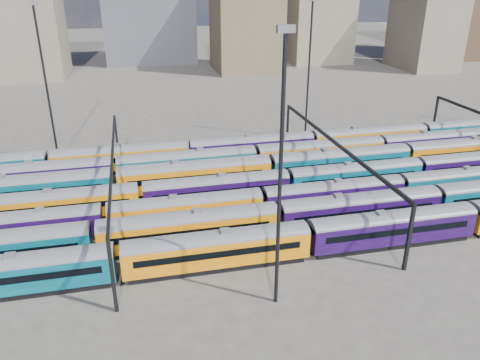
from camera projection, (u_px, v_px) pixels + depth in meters
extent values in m
plane|color=#423D38|center=(264.00, 199.00, 66.03)|extent=(500.00, 500.00, 0.00)
cube|color=black|center=(13.00, 291.00, 46.29)|extent=(18.98, 2.46, 0.70)
cube|color=#05404E|center=(10.00, 276.00, 45.57)|extent=(19.98, 2.90, 2.90)
cylinder|color=#4C4C51|center=(7.00, 263.00, 44.99)|extent=(19.98, 2.90, 2.90)
cube|color=black|center=(6.00, 281.00, 44.12)|extent=(17.58, 0.06, 0.75)
cube|color=black|center=(12.00, 264.00, 46.74)|extent=(17.58, 0.06, 0.75)
cube|color=slate|center=(5.00, 256.00, 44.68)|extent=(1.00, 0.90, 0.35)
cube|color=black|center=(217.00, 264.00, 50.54)|extent=(18.98, 2.46, 0.70)
cube|color=#BE6C07|center=(217.00, 250.00, 49.82)|extent=(19.98, 2.90, 2.90)
cylinder|color=#4C4C51|center=(217.00, 238.00, 49.24)|extent=(19.98, 2.90, 2.90)
cube|color=black|center=(220.00, 255.00, 48.37)|extent=(17.58, 0.06, 0.75)
cube|color=black|center=(215.00, 240.00, 51.00)|extent=(17.58, 0.06, 0.75)
cube|color=slate|center=(217.00, 232.00, 48.93)|extent=(1.00, 0.90, 0.35)
cube|color=black|center=(390.00, 242.00, 54.80)|extent=(18.98, 2.46, 0.70)
cube|color=#180633|center=(392.00, 228.00, 54.08)|extent=(19.98, 2.90, 2.90)
cylinder|color=#4C4C51|center=(394.00, 217.00, 53.50)|extent=(19.98, 2.90, 2.90)
cube|color=black|center=(399.00, 232.00, 52.63)|extent=(17.58, 0.06, 0.75)
cube|color=black|center=(386.00, 220.00, 55.25)|extent=(17.58, 0.06, 0.75)
cube|color=slate|center=(394.00, 211.00, 53.19)|extent=(1.00, 0.90, 0.35)
cube|color=black|center=(191.00, 243.00, 54.53)|extent=(19.59, 2.54, 0.72)
cube|color=#BE6C07|center=(190.00, 229.00, 53.79)|extent=(20.62, 2.99, 2.99)
cylinder|color=#4C4C51|center=(189.00, 218.00, 53.19)|extent=(20.62, 2.99, 2.99)
cube|color=black|center=(191.00, 233.00, 52.30)|extent=(18.15, 0.06, 0.77)
cube|color=black|center=(188.00, 220.00, 55.00)|extent=(18.15, 0.06, 0.77)
cube|color=slate|center=(189.00, 211.00, 52.87)|extent=(1.03, 0.93, 0.36)
cube|color=black|center=(358.00, 223.00, 58.92)|extent=(19.59, 2.54, 0.72)
cube|color=#180633|center=(359.00, 210.00, 58.18)|extent=(20.62, 2.99, 2.99)
cylinder|color=#4C4C51|center=(361.00, 199.00, 57.58)|extent=(20.62, 2.99, 2.99)
cube|color=black|center=(365.00, 213.00, 56.68)|extent=(18.15, 0.06, 0.77)
cube|color=black|center=(354.00, 202.00, 59.39)|extent=(18.15, 0.06, 0.77)
cube|color=slate|center=(361.00, 193.00, 57.26)|extent=(1.03, 0.93, 0.36)
cube|color=black|center=(20.00, 241.00, 54.97)|extent=(18.16, 2.36, 0.67)
cube|color=#180633|center=(17.00, 228.00, 54.28)|extent=(19.12, 2.77, 2.77)
cylinder|color=#4C4C51|center=(15.00, 218.00, 53.73)|extent=(19.12, 2.77, 2.77)
cube|color=black|center=(14.00, 232.00, 52.90)|extent=(16.83, 0.06, 0.72)
cube|color=black|center=(19.00, 220.00, 55.41)|extent=(16.83, 0.06, 0.72)
cube|color=slate|center=(13.00, 212.00, 53.43)|extent=(0.96, 0.86, 0.33)
cube|color=black|center=(187.00, 223.00, 59.05)|extent=(18.16, 2.36, 0.67)
cube|color=#BE6C07|center=(186.00, 211.00, 58.36)|extent=(19.12, 2.77, 2.77)
cylinder|color=#4C4C51|center=(186.00, 201.00, 57.80)|extent=(19.12, 2.77, 2.77)
cube|color=black|center=(188.00, 213.00, 56.97)|extent=(16.83, 0.06, 0.72)
cube|color=black|center=(185.00, 203.00, 59.48)|extent=(16.83, 0.06, 0.72)
cube|color=slate|center=(185.00, 195.00, 57.51)|extent=(0.96, 0.86, 0.33)
cube|color=black|center=(332.00, 207.00, 63.12)|extent=(18.16, 2.36, 0.67)
cube|color=#180633|center=(333.00, 195.00, 62.43)|extent=(19.12, 2.77, 2.77)
cylinder|color=#4C4C51|center=(334.00, 186.00, 61.88)|extent=(19.12, 2.77, 2.77)
cube|color=black|center=(338.00, 198.00, 61.05)|extent=(16.83, 0.06, 0.72)
cube|color=black|center=(329.00, 189.00, 63.56)|extent=(16.83, 0.06, 0.72)
cube|color=slate|center=(335.00, 181.00, 61.58)|extent=(0.96, 0.86, 0.33)
cube|color=black|center=(460.00, 193.00, 67.20)|extent=(18.16, 2.36, 0.67)
cube|color=#05404E|center=(462.00, 182.00, 66.51)|extent=(19.12, 2.77, 2.77)
cylinder|color=#4C4C51|center=(464.00, 173.00, 65.95)|extent=(19.12, 2.77, 2.77)
cube|color=black|center=(469.00, 184.00, 65.12)|extent=(16.83, 0.06, 0.72)
cube|color=black|center=(457.00, 176.00, 67.63)|extent=(16.83, 0.06, 0.72)
cube|color=slate|center=(465.00, 168.00, 65.66)|extent=(0.96, 0.86, 0.33)
cube|color=black|center=(62.00, 218.00, 60.28)|extent=(18.83, 2.44, 0.69)
cube|color=#BE6C07|center=(59.00, 205.00, 59.57)|extent=(19.82, 2.87, 2.87)
cylinder|color=#4C4C51|center=(58.00, 195.00, 59.00)|extent=(19.82, 2.87, 2.87)
cube|color=black|center=(58.00, 208.00, 58.13)|extent=(17.44, 0.06, 0.74)
cube|color=black|center=(60.00, 198.00, 60.73)|extent=(17.44, 0.06, 0.74)
cube|color=slate|center=(57.00, 190.00, 58.69)|extent=(0.99, 0.89, 0.35)
cube|color=black|center=(217.00, 202.00, 64.50)|extent=(18.83, 2.44, 0.69)
cube|color=#180633|center=(217.00, 190.00, 63.79)|extent=(19.82, 2.87, 2.87)
cylinder|color=#4C4C51|center=(217.00, 181.00, 63.21)|extent=(19.82, 2.87, 2.87)
cube|color=black|center=(219.00, 192.00, 62.35)|extent=(17.44, 0.06, 0.74)
cube|color=black|center=(215.00, 184.00, 64.95)|extent=(17.44, 0.06, 0.74)
cube|color=slate|center=(217.00, 175.00, 62.91)|extent=(0.99, 0.89, 0.35)
cube|color=black|center=(354.00, 188.00, 68.72)|extent=(18.83, 2.44, 0.69)
cube|color=#05404E|center=(355.00, 177.00, 68.01)|extent=(19.82, 2.87, 2.87)
cylinder|color=#4C4C51|center=(356.00, 168.00, 67.43)|extent=(19.82, 2.87, 2.87)
cube|color=black|center=(360.00, 179.00, 66.57)|extent=(17.44, 0.06, 0.74)
cube|color=black|center=(351.00, 171.00, 69.17)|extent=(17.44, 0.06, 0.74)
cube|color=slate|center=(356.00, 163.00, 67.13)|extent=(0.99, 0.89, 0.35)
cube|color=black|center=(474.00, 176.00, 72.94)|extent=(18.83, 2.44, 0.69)
cube|color=#180633|center=(477.00, 165.00, 72.23)|extent=(19.82, 2.87, 2.87)
cylinder|color=#4C4C51|center=(479.00, 156.00, 71.65)|extent=(19.82, 2.87, 2.87)
cube|color=black|center=(471.00, 160.00, 73.39)|extent=(17.44, 0.06, 0.74)
cube|color=slate|center=(480.00, 152.00, 71.35)|extent=(0.99, 0.89, 0.35)
cube|color=black|center=(32.00, 204.00, 63.83)|extent=(20.84, 2.70, 0.77)
cube|color=#05404E|center=(29.00, 191.00, 63.04)|extent=(21.93, 3.18, 3.18)
cylinder|color=#4C4C51|center=(27.00, 180.00, 62.40)|extent=(21.93, 3.18, 3.18)
cube|color=black|center=(27.00, 193.00, 61.45)|extent=(19.30, 0.06, 0.82)
cube|color=black|center=(31.00, 184.00, 64.32)|extent=(19.30, 0.06, 0.82)
cube|color=slate|center=(26.00, 174.00, 62.06)|extent=(1.10, 0.99, 0.38)
cube|color=black|center=(196.00, 188.00, 68.48)|extent=(20.84, 2.70, 0.77)
cube|color=#BE6C07|center=(195.00, 176.00, 67.69)|extent=(21.93, 3.18, 3.18)
cylinder|color=#4C4C51|center=(195.00, 166.00, 67.06)|extent=(21.93, 3.18, 3.18)
cube|color=black|center=(197.00, 178.00, 66.10)|extent=(19.30, 0.06, 0.82)
cube|color=black|center=(194.00, 170.00, 68.98)|extent=(19.30, 0.06, 0.82)
cube|color=slate|center=(195.00, 160.00, 66.72)|extent=(1.10, 0.99, 0.38)
cube|color=black|center=(339.00, 175.00, 73.14)|extent=(20.84, 2.70, 0.77)
cube|color=#05404E|center=(340.00, 163.00, 72.35)|extent=(21.93, 3.18, 3.18)
cylinder|color=#4C4C51|center=(341.00, 154.00, 71.71)|extent=(21.93, 3.18, 3.18)
cube|color=black|center=(344.00, 165.00, 70.76)|extent=(19.30, 0.06, 0.82)
cube|color=black|center=(336.00, 157.00, 73.63)|extent=(19.30, 0.06, 0.82)
cube|color=slate|center=(341.00, 148.00, 71.37)|extent=(1.10, 0.99, 0.38)
cube|color=black|center=(464.00, 163.00, 77.80)|extent=(20.84, 2.70, 0.77)
cube|color=#BE6C07|center=(467.00, 152.00, 77.01)|extent=(21.93, 3.18, 3.18)
cylinder|color=#4C4C51|center=(469.00, 143.00, 76.37)|extent=(21.93, 3.18, 3.18)
cube|color=black|center=(474.00, 153.00, 75.41)|extent=(19.30, 0.06, 0.82)
cube|color=black|center=(461.00, 147.00, 78.29)|extent=(19.30, 0.06, 0.82)
cube|color=slate|center=(470.00, 138.00, 76.03)|extent=(1.10, 0.99, 0.38)
cube|color=black|center=(40.00, 189.00, 68.35)|extent=(20.10, 2.61, 0.74)
cube|color=#180633|center=(38.00, 177.00, 67.59)|extent=(21.16, 3.07, 3.07)
cylinder|color=#4C4C51|center=(36.00, 167.00, 66.98)|extent=(21.16, 3.07, 3.07)
cube|color=black|center=(35.00, 179.00, 66.06)|extent=(18.62, 0.06, 0.79)
cube|color=black|center=(39.00, 171.00, 68.83)|extent=(18.62, 0.06, 0.79)
cube|color=slate|center=(35.00, 162.00, 66.65)|extent=(1.06, 0.95, 0.37)
cube|color=black|center=(188.00, 176.00, 72.85)|extent=(20.10, 2.61, 0.74)
cube|color=#05404E|center=(187.00, 165.00, 72.09)|extent=(21.16, 3.07, 3.07)
cylinder|color=#4C4C51|center=(187.00, 155.00, 71.47)|extent=(21.16, 3.07, 3.07)
cube|color=black|center=(189.00, 166.00, 70.55)|extent=(18.62, 0.06, 0.79)
cube|color=black|center=(186.00, 159.00, 73.33)|extent=(18.62, 0.06, 0.79)
cube|color=slate|center=(187.00, 150.00, 71.14)|extent=(1.06, 0.95, 0.37)
cube|color=black|center=(319.00, 164.00, 77.34)|extent=(20.10, 2.61, 0.74)
cube|color=#BE6C07|center=(320.00, 153.00, 76.58)|extent=(21.16, 3.07, 3.07)
cylinder|color=#4C4C51|center=(320.00, 145.00, 75.97)|extent=(21.16, 3.07, 3.07)
cube|color=black|center=(324.00, 155.00, 75.05)|extent=(18.62, 0.06, 0.79)
cube|color=black|center=(316.00, 148.00, 77.82)|extent=(18.62, 0.06, 0.79)
cube|color=slate|center=(321.00, 140.00, 75.64)|extent=(1.06, 0.95, 0.37)
cube|color=black|center=(435.00, 154.00, 81.84)|extent=(20.10, 2.61, 0.74)
cube|color=#180633|center=(437.00, 144.00, 81.08)|extent=(21.16, 3.07, 3.07)
cylinder|color=#4C4C51|center=(439.00, 135.00, 80.46)|extent=(21.16, 3.07, 3.07)
cube|color=black|center=(443.00, 145.00, 79.54)|extent=(18.62, 0.06, 0.79)
cube|color=black|center=(432.00, 139.00, 82.32)|extent=(18.62, 0.06, 0.79)
cube|color=slate|center=(440.00, 131.00, 80.13)|extent=(1.06, 0.95, 0.37)
cube|color=black|center=(122.00, 170.00, 75.24)|extent=(19.91, 2.58, 0.73)
cube|color=#BE6C07|center=(121.00, 159.00, 74.49)|extent=(20.96, 3.04, 3.04)
cylinder|color=#4C4C51|center=(120.00, 150.00, 73.88)|extent=(20.96, 3.04, 3.04)
cube|color=black|center=(121.00, 160.00, 72.97)|extent=(18.45, 0.06, 0.79)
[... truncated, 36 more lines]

